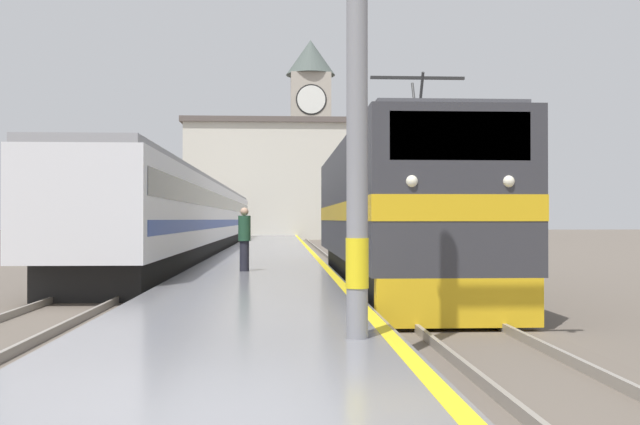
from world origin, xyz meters
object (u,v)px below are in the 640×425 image
(person_on_platform, at_px, (244,238))
(catenary_mast, at_px, (363,31))
(passenger_train, at_px, (200,217))
(clock_tower, at_px, (310,130))
(locomotive_train, at_px, (391,213))

(person_on_platform, bearing_deg, catenary_mast, -80.32)
(passenger_train, xyz_separation_m, clock_tower, (7.58, 44.07, 9.88))
(person_on_platform, bearing_deg, passenger_train, 99.80)
(person_on_platform, xyz_separation_m, clock_tower, (4.28, 63.15, 10.50))
(passenger_train, height_order, clock_tower, clock_tower)
(passenger_train, bearing_deg, clock_tower, 80.24)
(passenger_train, xyz_separation_m, catenary_mast, (5.30, -30.81, 2.14))
(locomotive_train, relative_size, person_on_platform, 8.81)
(locomotive_train, distance_m, person_on_platform, 4.10)
(passenger_train, bearing_deg, person_on_platform, -80.20)
(passenger_train, xyz_separation_m, person_on_platform, (3.30, -19.08, -0.62))
(locomotive_train, bearing_deg, passenger_train, 109.80)
(clock_tower, bearing_deg, locomotive_train, -90.32)
(locomotive_train, height_order, catenary_mast, catenary_mast)
(catenary_mast, height_order, clock_tower, clock_tower)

